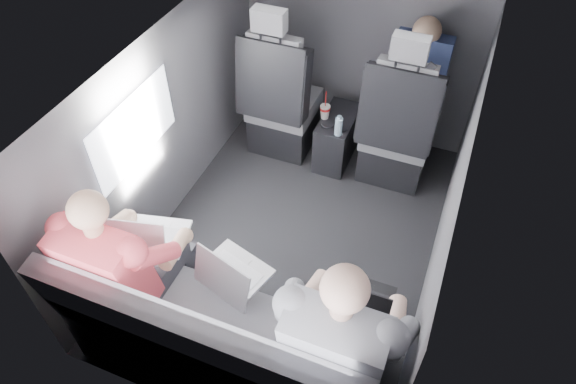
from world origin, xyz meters
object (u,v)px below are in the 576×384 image
at_px(front_seat_right, 397,135).
at_px(laptop_black, 358,300).
at_px(center_console, 337,138).
at_px(water_bottle, 339,126).
at_px(passenger_rear_right, 342,338).
at_px(passenger_rear_left, 128,263).
at_px(front_seat_left, 281,107).
at_px(soda_cup, 325,111).
at_px(laptop_silver, 231,272).
at_px(laptop_white, 145,238).
at_px(passenger_front_right, 418,76).
at_px(rear_bench, 221,347).

bearing_deg(front_seat_right, laptop_black, -84.45).
distance_m(center_console, water_bottle, 0.34).
bearing_deg(passenger_rear_right, water_bottle, 108.03).
bearing_deg(laptop_black, passenger_rear_right, -92.54).
bearing_deg(front_seat_right, passenger_rear_left, -118.85).
xyz_separation_m(front_seat_left, soda_cup, (0.35, -0.00, 0.06)).
distance_m(front_seat_right, laptop_silver, 1.75).
relative_size(soda_cup, passenger_rear_right, 0.18).
distance_m(water_bottle, passenger_rear_right, 1.75).
distance_m(front_seat_left, water_bottle, 0.53).
relative_size(front_seat_left, center_console, 2.64).
relative_size(soda_cup, laptop_white, 0.55).
relative_size(laptop_white, passenger_front_right, 0.56).
bearing_deg(laptop_silver, center_console, 88.91).
distance_m(front_seat_left, rear_bench, 1.96).
bearing_deg(passenger_rear_right, front_seat_left, 120.01).
height_order(front_seat_right, laptop_black, front_seat_right).
bearing_deg(soda_cup, laptop_white, -105.43).
height_order(laptop_white, laptop_silver, laptop_white).
bearing_deg(front_seat_left, passenger_rear_left, -93.02).
xyz_separation_m(laptop_silver, passenger_front_right, (0.52, 1.92, 0.11)).
height_order(front_seat_left, laptop_silver, front_seat_left).
distance_m(laptop_silver, passenger_front_right, 1.99).
xyz_separation_m(front_seat_left, laptop_white, (-0.10, -1.64, 0.24)).
relative_size(front_seat_left, soda_cup, 5.47).
height_order(center_console, passenger_rear_right, passenger_rear_right).
xyz_separation_m(rear_bench, soda_cup, (-0.10, 1.90, 0.15)).
height_order(laptop_black, passenger_front_right, passenger_front_right).
relative_size(center_console, passenger_front_right, 0.64).
bearing_deg(passenger_rear_right, laptop_white, 171.65).
xyz_separation_m(laptop_silver, passenger_rear_left, (-0.51, -0.14, -0.00)).
bearing_deg(passenger_rear_left, rear_bench, -9.90).
height_order(passenger_rear_right, passenger_front_right, passenger_rear_right).
height_order(front_seat_left, water_bottle, front_seat_left).
xyz_separation_m(front_seat_right, passenger_rear_left, (-1.00, -1.81, 0.23)).
xyz_separation_m(center_console, laptop_white, (-0.55, -1.68, 0.44)).
xyz_separation_m(center_console, rear_bench, (-0.00, -1.94, 0.11)).
xyz_separation_m(center_console, soda_cup, (-0.10, -0.04, 0.26)).
bearing_deg(front_seat_right, rear_bench, -103.31).
relative_size(center_console, passenger_rear_left, 0.39).
height_order(center_console, water_bottle, water_bottle).
bearing_deg(laptop_white, laptop_black, 2.90).
bearing_deg(passenger_front_right, passenger_rear_left, -116.47).
bearing_deg(center_console, passenger_rear_left, -106.45).
bearing_deg(front_seat_right, laptop_white, -121.35).
distance_m(passenger_rear_left, passenger_rear_right, 1.14).
height_order(soda_cup, passenger_front_right, passenger_front_right).
relative_size(water_bottle, passenger_rear_right, 0.13).
bearing_deg(front_seat_left, soda_cup, -0.80).
height_order(front_seat_left, center_console, front_seat_left).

